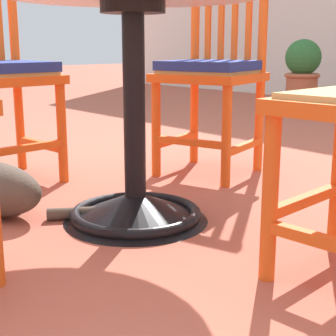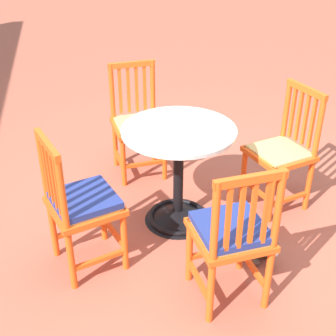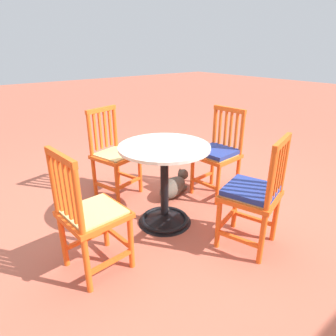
# 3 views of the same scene
# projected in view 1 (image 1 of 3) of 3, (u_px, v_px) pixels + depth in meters

# --- Properties ---
(ground_plane) EXTENTS (24.00, 24.00, 0.00)m
(ground_plane) POSITION_uv_depth(u_px,v_px,m) (74.00, 220.00, 1.77)
(ground_plane) COLOR #AD5642
(cafe_table) EXTENTS (0.76, 0.76, 0.73)m
(cafe_table) POSITION_uv_depth(u_px,v_px,m) (135.00, 136.00, 1.69)
(cafe_table) COLOR black
(cafe_table) RESTS_ON ground_plane
(orange_chair_by_planter) EXTENTS (0.50, 0.50, 0.91)m
(orange_chair_by_planter) POSITION_uv_depth(u_px,v_px,m) (212.00, 74.00, 2.32)
(orange_chair_by_planter) COLOR #EA5619
(orange_chair_by_planter) RESTS_ON ground_plane
(terracotta_planter) EXTENTS (0.32, 0.32, 0.62)m
(terracotta_planter) POSITION_uv_depth(u_px,v_px,m) (302.00, 72.00, 4.74)
(terracotta_planter) COLOR #B25B3D
(terracotta_planter) RESTS_ON ground_plane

